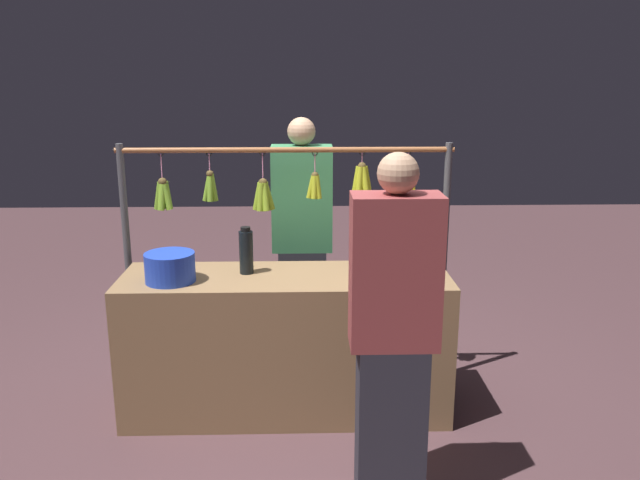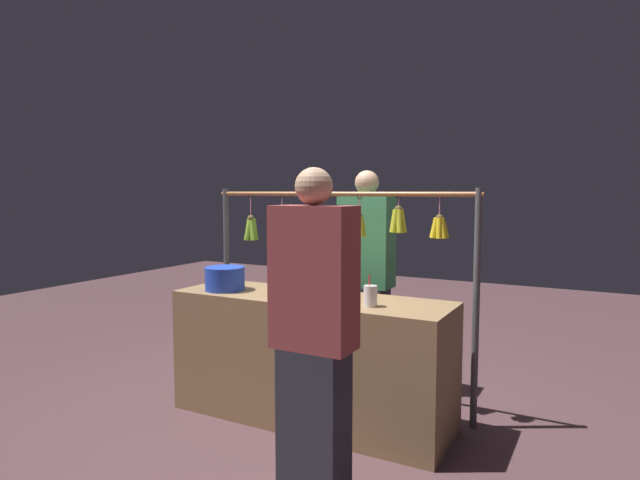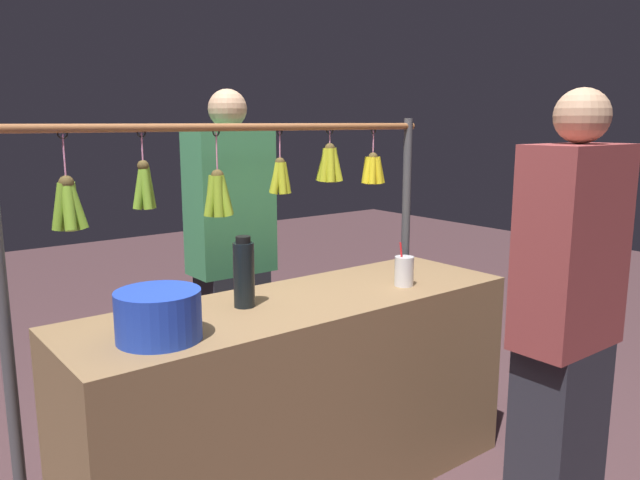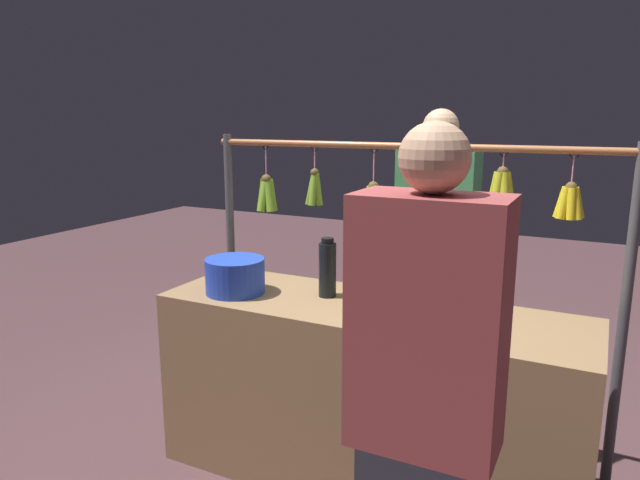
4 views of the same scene
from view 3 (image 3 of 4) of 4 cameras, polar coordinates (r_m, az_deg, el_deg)
market_counter at (r=2.58m, az=-1.80°, el=-14.25°), size 1.84×0.57×0.82m
display_rack at (r=2.69m, az=-6.69°, el=2.09°), size 2.01×0.13×1.52m
water_bottle at (r=2.33m, az=-7.00°, el=-3.05°), size 0.08×0.08×0.27m
blue_bucket at (r=2.04m, az=-14.60°, el=-6.70°), size 0.27×0.27×0.16m
drink_cup at (r=2.64m, az=7.72°, el=-2.84°), size 0.08×0.08×0.19m
vendor_person at (r=3.05m, az=-8.10°, el=-2.34°), size 0.39×0.21×1.65m
customer_person at (r=2.26m, az=21.55°, el=-8.22°), size 0.38×0.21×1.61m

